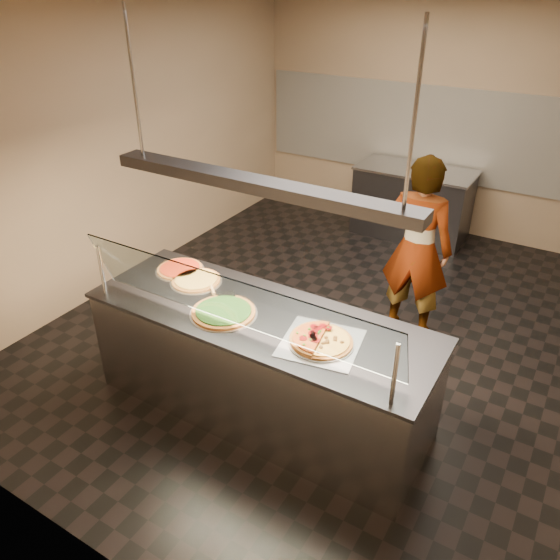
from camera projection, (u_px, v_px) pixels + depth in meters
The scene contains 19 objects.
ground at pixel (329, 326), 5.60m from camera, with size 5.00×6.00×0.02m, color black.
wall_back at pixel (438, 118), 7.09m from camera, with size 5.00×0.02×3.00m, color #A08667.
wall_front at pixel (61, 371), 2.62m from camera, with size 5.00×0.02×3.00m, color #A08667.
wall_left at pixel (130, 145), 5.98m from camera, with size 0.02×6.00×3.00m, color #A08667.
tile_band at pixel (435, 134), 7.17m from camera, with size 4.90×0.02×1.20m, color silver.
serving_counter at pixel (261, 364), 4.31m from camera, with size 2.72×0.94×0.93m.
sneeze_guard at pixel (231, 302), 3.68m from camera, with size 2.48×0.18×0.54m.
perforated_tray at pixel (321, 342), 3.77m from camera, with size 0.61×0.61×0.01m.
half_pizza_pepperoni at pixel (308, 334), 3.80m from camera, with size 0.29×0.47×0.05m.
half_pizza_sausage at pixel (335, 345), 3.71m from camera, with size 0.29×0.47×0.04m.
pizza_spinach at pixel (224, 312), 4.09m from camera, with size 0.51×0.51×0.03m.
pizza_cheese at pixel (197, 280), 4.51m from camera, with size 0.43×0.43×0.03m.
pizza_tomato at pixel (180, 269), 4.68m from camera, with size 0.41×0.41×0.03m.
pizza_spatula at pixel (219, 291), 4.32m from camera, with size 0.29×0.17×0.02m.
prep_table at pixel (412, 202), 7.29m from camera, with size 1.50×0.74×0.93m.
worker at pixel (417, 249), 5.11m from camera, with size 0.66×0.43×1.80m, color #423C4B.
heat_lamp_housing at pixel (257, 185), 3.57m from camera, with size 2.30×0.18×0.08m, color #35353A.
lamp_rod_left at pixel (134, 83), 3.75m from camera, with size 0.02×0.02×1.01m, color #B7B7BC.
lamp_rod_right at pixel (414, 119), 2.85m from camera, with size 0.02×0.02×1.01m, color #B7B7BC.
Camera 1 is at (1.97, -4.23, 3.18)m, focal length 35.00 mm.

